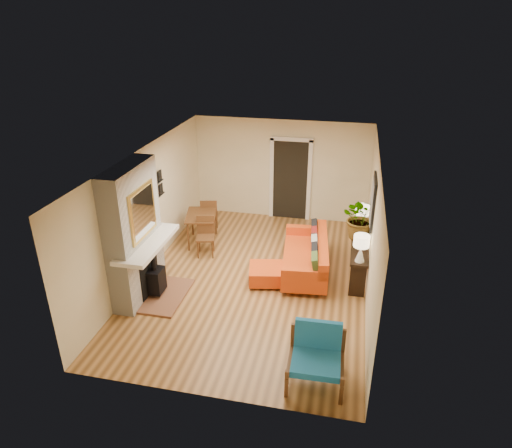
{
  "coord_description": "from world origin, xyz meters",
  "views": [
    {
      "loc": [
        1.76,
        -7.86,
        5.0
      ],
      "look_at": [
        0.0,
        0.2,
        1.15
      ],
      "focal_mm": 32.0,
      "sensor_mm": 36.0,
      "label": 1
    }
  ],
  "objects_px": {
    "lamp_far": "(362,214)",
    "sofa": "(309,256)",
    "blue_chair": "(317,352)",
    "lamp_near": "(361,245)",
    "dining_table": "(204,220)",
    "console_table": "(359,249)",
    "houseplant": "(362,218)",
    "ottoman": "(266,274)"
  },
  "relations": [
    {
      "from": "sofa",
      "to": "blue_chair",
      "type": "relative_size",
      "value": 2.52
    },
    {
      "from": "sofa",
      "to": "lamp_near",
      "type": "relative_size",
      "value": 4.0
    },
    {
      "from": "console_table",
      "to": "houseplant",
      "type": "distance_m",
      "value": 0.66
    },
    {
      "from": "blue_chair",
      "to": "houseplant",
      "type": "relative_size",
      "value": 0.94
    },
    {
      "from": "dining_table",
      "to": "lamp_far",
      "type": "relative_size",
      "value": 3.14
    },
    {
      "from": "blue_chair",
      "to": "lamp_near",
      "type": "bearing_deg",
      "value": 76.88
    },
    {
      "from": "sofa",
      "to": "dining_table",
      "type": "height_order",
      "value": "dining_table"
    },
    {
      "from": "console_table",
      "to": "sofa",
      "type": "bearing_deg",
      "value": -174.01
    },
    {
      "from": "dining_table",
      "to": "lamp_far",
      "type": "bearing_deg",
      "value": 0.34
    },
    {
      "from": "ottoman",
      "to": "console_table",
      "type": "bearing_deg",
      "value": 21.95
    },
    {
      "from": "dining_table",
      "to": "console_table",
      "type": "bearing_deg",
      "value": -11.22
    },
    {
      "from": "ottoman",
      "to": "houseplant",
      "type": "distance_m",
      "value": 2.26
    },
    {
      "from": "blue_chair",
      "to": "sofa",
      "type": "bearing_deg",
      "value": 98.31
    },
    {
      "from": "blue_chair",
      "to": "ottoman",
      "type": "bearing_deg",
      "value": 116.81
    },
    {
      "from": "lamp_far",
      "to": "sofa",
      "type": "bearing_deg",
      "value": -140.48
    },
    {
      "from": "console_table",
      "to": "blue_chair",
      "type": "bearing_deg",
      "value": -100.05
    },
    {
      "from": "console_table",
      "to": "houseplant",
      "type": "xyz_separation_m",
      "value": [
        -0.01,
        0.26,
        0.6
      ]
    },
    {
      "from": "dining_table",
      "to": "houseplant",
      "type": "distance_m",
      "value": 3.63
    },
    {
      "from": "ottoman",
      "to": "lamp_near",
      "type": "relative_size",
      "value": 1.47
    },
    {
      "from": "blue_chair",
      "to": "lamp_near",
      "type": "relative_size",
      "value": 1.59
    },
    {
      "from": "houseplant",
      "to": "lamp_near",
      "type": "bearing_deg",
      "value": -89.44
    },
    {
      "from": "sofa",
      "to": "lamp_far",
      "type": "height_order",
      "value": "lamp_far"
    },
    {
      "from": "blue_chair",
      "to": "lamp_far",
      "type": "height_order",
      "value": "lamp_far"
    },
    {
      "from": "dining_table",
      "to": "houseplant",
      "type": "xyz_separation_m",
      "value": [
        3.55,
        -0.45,
        0.6
      ]
    },
    {
      "from": "console_table",
      "to": "lamp_near",
      "type": "xyz_separation_m",
      "value": [
        0.0,
        -0.76,
        0.49
      ]
    },
    {
      "from": "dining_table",
      "to": "console_table",
      "type": "xyz_separation_m",
      "value": [
        3.56,
        -0.71,
        -0.01
      ]
    },
    {
      "from": "dining_table",
      "to": "lamp_near",
      "type": "relative_size",
      "value": 3.14
    },
    {
      "from": "lamp_near",
      "to": "lamp_far",
      "type": "bearing_deg",
      "value": 90.0
    },
    {
      "from": "ottoman",
      "to": "sofa",
      "type": "bearing_deg",
      "value": 38.12
    },
    {
      "from": "blue_chair",
      "to": "console_table",
      "type": "relative_size",
      "value": 0.46
    },
    {
      "from": "lamp_far",
      "to": "houseplant",
      "type": "xyz_separation_m",
      "value": [
        -0.01,
        -0.47,
        0.12
      ]
    },
    {
      "from": "blue_chair",
      "to": "dining_table",
      "type": "xyz_separation_m",
      "value": [
        -3.0,
        3.88,
        0.12
      ]
    },
    {
      "from": "ottoman",
      "to": "houseplant",
      "type": "xyz_separation_m",
      "value": [
        1.79,
        0.98,
        0.98
      ]
    },
    {
      "from": "sofa",
      "to": "console_table",
      "type": "distance_m",
      "value": 1.04
    },
    {
      "from": "lamp_near",
      "to": "sofa",
      "type": "bearing_deg",
      "value": 147.15
    },
    {
      "from": "blue_chair",
      "to": "dining_table",
      "type": "relative_size",
      "value": 0.51
    },
    {
      "from": "houseplant",
      "to": "dining_table",
      "type": "bearing_deg",
      "value": 172.79
    },
    {
      "from": "dining_table",
      "to": "ottoman",
      "type": "bearing_deg",
      "value": -39.08
    },
    {
      "from": "ottoman",
      "to": "blue_chair",
      "type": "xyz_separation_m",
      "value": [
        1.24,
        -2.45,
        0.26
      ]
    },
    {
      "from": "ottoman",
      "to": "dining_table",
      "type": "distance_m",
      "value": 2.3
    },
    {
      "from": "console_table",
      "to": "dining_table",
      "type": "bearing_deg",
      "value": 168.78
    },
    {
      "from": "houseplant",
      "to": "lamp_far",
      "type": "bearing_deg",
      "value": 88.78
    }
  ]
}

